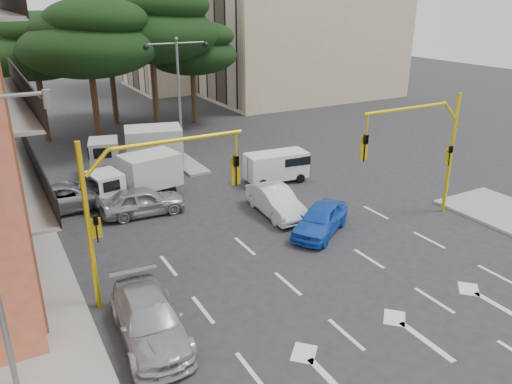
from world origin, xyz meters
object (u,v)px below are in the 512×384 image
(car_silver_cross_b, at_px, (143,201))
(van_white, at_px, (276,167))
(car_silver_wagon, at_px, (149,320))
(street_lamp_center, at_px, (178,79))
(car_white_hatch, at_px, (276,201))
(box_truck_a, at_px, (136,179))
(signal_mast_left, at_px, (140,195))
(signal_mast_right, at_px, (427,142))
(box_truck_b, at_px, (138,150))
(car_blue_compact, at_px, (320,219))
(car_silver_cross_a, at_px, (67,196))

(car_silver_cross_b, distance_m, van_white, 8.32)
(car_silver_wagon, xyz_separation_m, car_silver_cross_b, (2.74, 9.60, 0.02))
(street_lamp_center, height_order, car_silver_cross_b, street_lamp_center)
(van_white, bearing_deg, car_white_hatch, -25.86)
(car_white_hatch, relative_size, van_white, 1.17)
(car_silver_wagon, bearing_deg, van_white, 47.81)
(car_silver_cross_b, xyz_separation_m, box_truck_a, (0.31, 2.09, 0.48))
(car_silver_wagon, distance_m, car_silver_cross_b, 9.98)
(signal_mast_left, xyz_separation_m, van_white, (10.26, 7.87, -2.99))
(car_silver_wagon, bearing_deg, signal_mast_right, 14.50)
(box_truck_a, bearing_deg, box_truck_b, -27.58)
(car_white_hatch, distance_m, car_silver_wagon, 10.68)
(van_white, bearing_deg, car_silver_wagon, -40.83)
(car_silver_wagon, height_order, car_silver_cross_b, car_silver_cross_b)
(car_silver_wagon, relative_size, box_truck_a, 0.99)
(signal_mast_left, relative_size, car_blue_compact, 1.51)
(car_silver_cross_a, distance_m, box_truck_b, 6.37)
(signal_mast_right, xyz_separation_m, car_silver_cross_a, (-14.80, 9.51, -3.17))
(car_silver_cross_b, bearing_deg, signal_mast_left, 168.89)
(signal_mast_right, bearing_deg, box_truck_b, 126.20)
(signal_mast_right, height_order, street_lamp_center, street_lamp_center)
(car_blue_compact, xyz_separation_m, car_silver_cross_b, (-6.48, 6.00, 0.03))
(car_silver_wagon, bearing_deg, car_silver_cross_a, 96.37)
(car_silver_cross_b, bearing_deg, van_white, -79.28)
(box_truck_b, bearing_deg, signal_mast_right, -129.61)
(car_white_hatch, bearing_deg, car_silver_cross_b, 154.50)
(car_blue_compact, distance_m, car_silver_cross_a, 12.87)
(car_silver_cross_a, relative_size, car_silver_cross_b, 1.24)
(car_silver_cross_a, distance_m, van_white, 11.57)
(signal_mast_right, height_order, car_white_hatch, signal_mast_right)
(signal_mast_left, distance_m, box_truck_a, 9.77)
(signal_mast_left, xyz_separation_m, box_truck_a, (2.30, 9.10, -2.70))
(car_silver_cross_b, height_order, box_truck_b, box_truck_b)
(street_lamp_center, bearing_deg, car_silver_cross_b, -124.51)
(car_silver_cross_a, height_order, box_truck_a, box_truck_a)
(car_white_hatch, relative_size, car_blue_compact, 1.05)
(van_white, bearing_deg, car_silver_cross_b, -78.41)
(street_lamp_center, xyz_separation_m, car_blue_compact, (1.67, -13.00, -4.75))
(car_silver_wagon, xyz_separation_m, car_silver_cross_a, (-0.44, 12.10, 0.02))
(signal_mast_left, relative_size, car_silver_wagon, 1.26)
(van_white, bearing_deg, signal_mast_left, -46.87)
(car_silver_cross_b, height_order, van_white, van_white)
(signal_mast_left, height_order, car_silver_cross_b, signal_mast_left)
(car_silver_cross_a, bearing_deg, car_silver_cross_b, -128.81)
(signal_mast_right, height_order, car_silver_cross_a, signal_mast_right)
(box_truck_a, bearing_deg, car_silver_wagon, 155.62)
(car_white_hatch, xyz_separation_m, car_blue_compact, (0.69, -2.82, -0.01))
(signal_mast_left, height_order, car_white_hatch, signal_mast_left)
(street_lamp_center, distance_m, car_silver_wagon, 18.84)
(car_silver_wagon, height_order, car_silver_cross_a, car_silver_cross_a)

